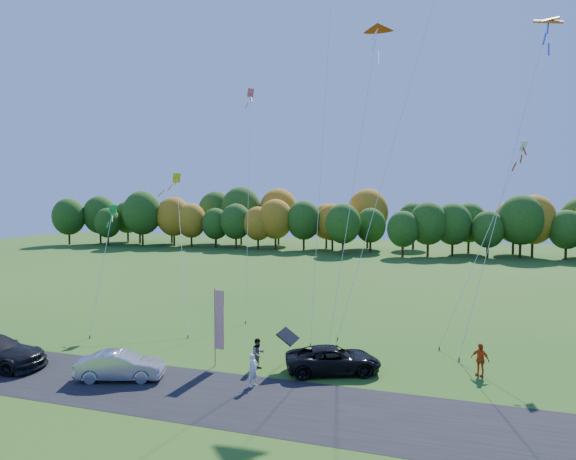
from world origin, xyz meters
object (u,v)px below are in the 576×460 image
(black_suv, at_px, (333,360))
(feather_flag, at_px, (218,319))
(silver_sedan, at_px, (120,366))
(person_east, at_px, (480,359))

(black_suv, bearing_deg, feather_flag, 76.00)
(black_suv, relative_size, silver_sedan, 1.16)
(silver_sedan, distance_m, person_east, 18.22)
(person_east, relative_size, feather_flag, 0.39)
(silver_sedan, xyz_separation_m, person_east, (17.13, 6.19, 0.14))
(person_east, xyz_separation_m, feather_flag, (-13.31, -2.90, 1.77))
(black_suv, xyz_separation_m, person_east, (7.24, 1.90, 0.15))
(silver_sedan, xyz_separation_m, feather_flag, (3.82, 3.29, 1.91))
(black_suv, relative_size, person_east, 2.94)
(silver_sedan, relative_size, person_east, 2.54)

